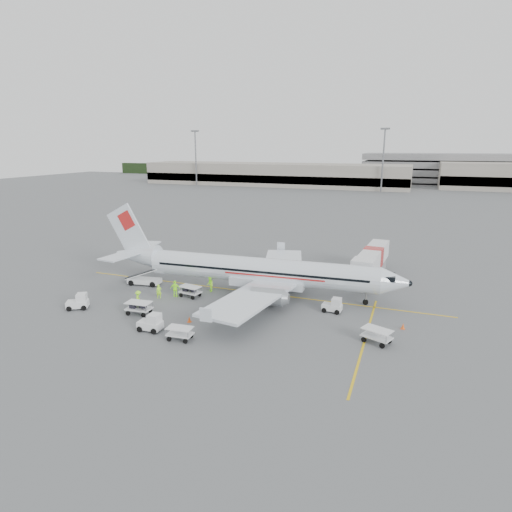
% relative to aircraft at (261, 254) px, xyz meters
% --- Properties ---
extents(ground, '(360.00, 360.00, 0.00)m').
position_rel_aircraft_xyz_m(ground, '(-1.40, 0.23, -4.75)').
color(ground, '#56595B').
extents(stripe_lead, '(44.00, 0.20, 0.01)m').
position_rel_aircraft_xyz_m(stripe_lead, '(-1.40, 0.23, -4.75)').
color(stripe_lead, yellow).
rests_on(stripe_lead, ground).
extents(stripe_cross, '(0.20, 20.00, 0.01)m').
position_rel_aircraft_xyz_m(stripe_cross, '(12.60, -7.77, -4.75)').
color(stripe_cross, yellow).
rests_on(stripe_cross, ground).
extents(terminal_west, '(110.00, 22.00, 9.00)m').
position_rel_aircraft_xyz_m(terminal_west, '(-41.40, 130.23, -0.25)').
color(terminal_west, gray).
rests_on(terminal_west, ground).
extents(parking_garage, '(62.00, 24.00, 14.00)m').
position_rel_aircraft_xyz_m(parking_garage, '(23.60, 160.23, 2.25)').
color(parking_garage, slate).
rests_on(parking_garage, ground).
extents(treeline, '(300.00, 3.00, 6.00)m').
position_rel_aircraft_xyz_m(treeline, '(-1.40, 175.23, -1.75)').
color(treeline, black).
rests_on(treeline, ground).
extents(mast_west, '(3.20, 1.20, 22.00)m').
position_rel_aircraft_xyz_m(mast_west, '(-71.40, 118.23, 6.25)').
color(mast_west, slate).
rests_on(mast_west, ground).
extents(mast_center, '(3.20, 1.20, 22.00)m').
position_rel_aircraft_xyz_m(mast_center, '(3.60, 118.23, 6.25)').
color(mast_center, slate).
rests_on(mast_center, ground).
extents(aircraft, '(35.97, 28.95, 9.50)m').
position_rel_aircraft_xyz_m(aircraft, '(0.00, 0.00, 0.00)').
color(aircraft, white).
rests_on(aircraft, ground).
extents(jet_bridge, '(4.08, 15.37, 3.99)m').
position_rel_aircraft_xyz_m(jet_bridge, '(11.29, 10.44, -2.76)').
color(jet_bridge, white).
rests_on(jet_bridge, ground).
extents(belt_loader, '(5.39, 2.64, 2.80)m').
position_rel_aircraft_xyz_m(belt_loader, '(-14.38, -1.77, -3.35)').
color(belt_loader, white).
rests_on(belt_loader, ground).
extents(tug_fore, '(2.02, 1.24, 1.51)m').
position_rel_aircraft_xyz_m(tug_fore, '(8.64, -2.53, -4.00)').
color(tug_fore, white).
rests_on(tug_fore, ground).
extents(tug_mid, '(2.19, 1.30, 1.67)m').
position_rel_aircraft_xyz_m(tug_mid, '(-6.10, -12.91, -3.92)').
color(tug_mid, white).
rests_on(tug_mid, ground).
extents(tug_aft, '(2.44, 2.10, 1.63)m').
position_rel_aircraft_xyz_m(tug_aft, '(-16.25, -10.96, -3.93)').
color(tug_aft, white).
rests_on(tug_aft, ground).
extents(cart_loaded_a, '(2.56, 1.77, 1.23)m').
position_rel_aircraft_xyz_m(cart_loaded_a, '(-7.08, -3.64, -4.13)').
color(cart_loaded_a, white).
rests_on(cart_loaded_a, ground).
extents(cart_loaded_b, '(2.59, 1.65, 1.30)m').
position_rel_aircraft_xyz_m(cart_loaded_b, '(-9.41, -9.95, -4.10)').
color(cart_loaded_b, white).
rests_on(cart_loaded_b, ground).
extents(cart_empty_a, '(2.31, 1.47, 1.16)m').
position_rel_aircraft_xyz_m(cart_empty_a, '(-2.57, -13.63, -4.17)').
color(cart_empty_a, white).
rests_on(cart_empty_a, ground).
extents(cart_empty_b, '(2.82, 2.27, 1.28)m').
position_rel_aircraft_xyz_m(cart_empty_b, '(13.57, -8.26, -4.11)').
color(cart_empty_b, white).
rests_on(cart_empty_b, ground).
extents(cone_nose, '(0.36, 0.36, 0.59)m').
position_rel_aircraft_xyz_m(cone_nose, '(15.60, -4.46, -4.45)').
color(cone_nose, '#FB5B18').
rests_on(cone_nose, ground).
extents(cone_port, '(0.41, 0.41, 0.67)m').
position_rel_aircraft_xyz_m(cone_port, '(-4.61, 18.18, -4.42)').
color(cone_port, '#FB5B18').
rests_on(cone_port, ground).
extents(cone_stbd, '(0.37, 0.37, 0.60)m').
position_rel_aircraft_xyz_m(cone_stbd, '(-3.69, -9.97, -4.45)').
color(cone_stbd, '#FB5B18').
rests_on(cone_stbd, ground).
extents(crew_a, '(0.69, 0.66, 1.58)m').
position_rel_aircraft_xyz_m(crew_a, '(-10.09, -5.27, -3.96)').
color(crew_a, '#A3FC25').
rests_on(crew_a, ground).
extents(crew_b, '(1.03, 1.08, 1.77)m').
position_rel_aircraft_xyz_m(crew_b, '(-5.78, -1.27, -3.87)').
color(crew_b, '#A3FC25').
rests_on(crew_b, ground).
extents(crew_c, '(1.12, 1.28, 1.72)m').
position_rel_aircraft_xyz_m(crew_c, '(-10.72, -8.16, -3.89)').
color(crew_c, '#A3FC25').
rests_on(crew_c, ground).
extents(crew_d, '(1.19, 0.75, 1.89)m').
position_rel_aircraft_xyz_m(crew_d, '(-8.60, -4.26, -3.81)').
color(crew_d, '#A3FC25').
rests_on(crew_d, ground).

